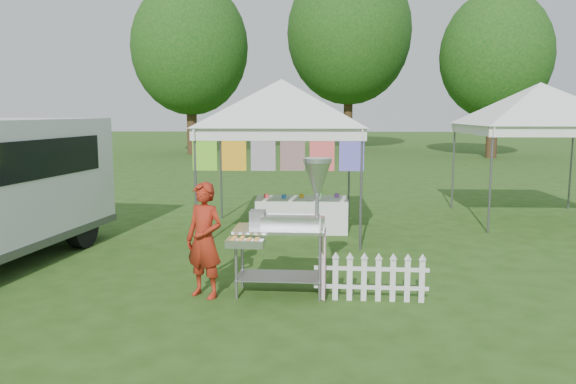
{
  "coord_description": "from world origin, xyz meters",
  "views": [
    {
      "loc": [
        0.51,
        -7.42,
        2.38
      ],
      "look_at": [
        0.19,
        1.49,
        1.1
      ],
      "focal_mm": 35.0,
      "sensor_mm": 36.0,
      "label": 1
    }
  ],
  "objects": [
    {
      "name": "donut_cart",
      "position": [
        0.33,
        -0.32,
        1.06
      ],
      "size": [
        1.32,
        0.85,
        1.79
      ],
      "rotation": [
        0.0,
        0.0,
        -0.04
      ],
      "color": "gray",
      "rests_on": "ground"
    },
    {
      "name": "vendor",
      "position": [
        -0.81,
        -0.44,
        0.75
      ],
      "size": [
        0.65,
        0.57,
        1.5
      ],
      "primitive_type": "imported",
      "rotation": [
        0.0,
        0.0,
        -0.5
      ],
      "color": "maroon",
      "rests_on": "ground"
    },
    {
      "name": "picket_fence",
      "position": [
        1.32,
        -0.55,
        0.29
      ],
      "size": [
        1.44,
        0.1,
        0.56
      ],
      "rotation": [
        0.0,
        0.0,
        -0.05
      ],
      "color": "silver",
      "rests_on": "ground"
    },
    {
      "name": "canopy_right",
      "position": [
        5.5,
        5.0,
        2.99
      ],
      "size": [
        4.24,
        4.24,
        3.45
      ],
      "color": "#59595E",
      "rests_on": "ground"
    },
    {
      "name": "display_table",
      "position": [
        0.39,
        3.57,
        0.34
      ],
      "size": [
        1.8,
        0.7,
        0.68
      ],
      "primitive_type": "cube",
      "color": "white",
      "rests_on": "ground"
    },
    {
      "name": "canopy_main",
      "position": [
        0.0,
        3.49,
        2.99
      ],
      "size": [
        4.24,
        4.24,
        3.45
      ],
      "color": "#59595E",
      "rests_on": "ground"
    },
    {
      "name": "tree_mid",
      "position": [
        3.0,
        28.0,
        7.14
      ],
      "size": [
        7.6,
        7.6,
        11.52
      ],
      "color": "#342013",
      "rests_on": "ground"
    },
    {
      "name": "tree_right",
      "position": [
        10.0,
        22.0,
        5.18
      ],
      "size": [
        5.6,
        5.6,
        8.42
      ],
      "color": "#342013",
      "rests_on": "ground"
    },
    {
      "name": "tree_left",
      "position": [
        -6.0,
        24.0,
        5.83
      ],
      "size": [
        6.4,
        6.4,
        9.53
      ],
      "color": "#342013",
      "rests_on": "ground"
    },
    {
      "name": "ground",
      "position": [
        0.0,
        0.0,
        0.0
      ],
      "size": [
        120.0,
        120.0,
        0.0
      ],
      "primitive_type": "plane",
      "color": "#274814",
      "rests_on": "ground"
    }
  ]
}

